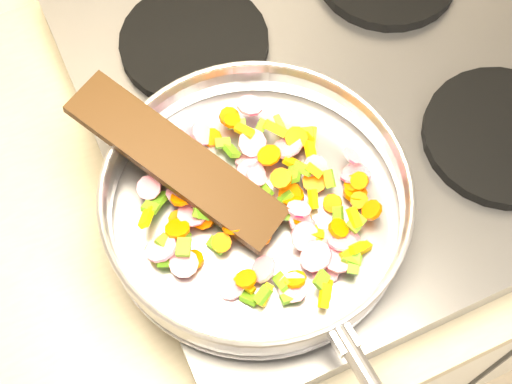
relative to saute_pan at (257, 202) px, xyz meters
name	(u,v)px	position (x,y,z in m)	size (l,w,h in m)	color
cooktop	(341,100)	(0.17, 0.12, -0.07)	(0.60, 0.60, 0.04)	#939399
grate_fl	(290,226)	(0.03, -0.02, -0.04)	(0.19, 0.19, 0.02)	black
grate_fr	(503,136)	(0.31, -0.02, -0.04)	(0.19, 0.19, 0.02)	black
grate_bl	(194,43)	(0.03, 0.26, -0.04)	(0.19, 0.19, 0.02)	black
saute_pan	(257,202)	(0.00, 0.00, 0.00)	(0.37, 0.54, 0.06)	#9E9EA5
vegetable_heap	(266,205)	(0.01, 0.00, -0.01)	(0.27, 0.27, 0.05)	#529517
wooden_spatula	(177,160)	(-0.06, 0.07, 0.02)	(0.26, 0.06, 0.01)	black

